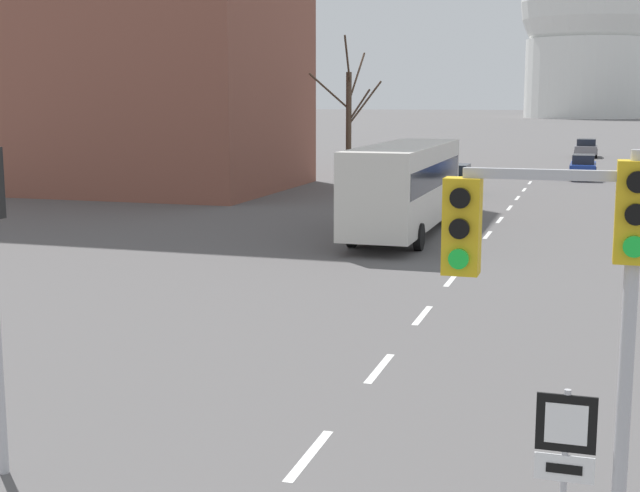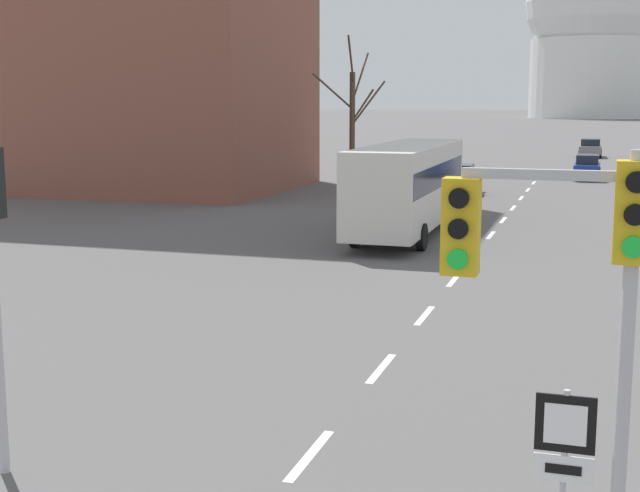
# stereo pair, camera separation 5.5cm
# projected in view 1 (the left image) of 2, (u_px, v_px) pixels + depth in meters

# --- Properties ---
(lane_stripe_1) EXTENTS (0.16, 2.00, 0.01)m
(lane_stripe_1) POSITION_uv_depth(u_px,v_px,m) (309.00, 455.00, 13.19)
(lane_stripe_1) COLOR silver
(lane_stripe_1) RESTS_ON ground_plane
(lane_stripe_2) EXTENTS (0.16, 2.00, 0.01)m
(lane_stripe_2) POSITION_uv_depth(u_px,v_px,m) (380.00, 368.00, 17.44)
(lane_stripe_2) COLOR silver
(lane_stripe_2) RESTS_ON ground_plane
(lane_stripe_3) EXTENTS (0.16, 2.00, 0.01)m
(lane_stripe_3) POSITION_uv_depth(u_px,v_px,m) (422.00, 315.00, 21.68)
(lane_stripe_3) COLOR silver
(lane_stripe_3) RESTS_ON ground_plane
(lane_stripe_4) EXTENTS (0.16, 2.00, 0.01)m
(lane_stripe_4) POSITION_uv_depth(u_px,v_px,m) (451.00, 280.00, 25.92)
(lane_stripe_4) COLOR silver
(lane_stripe_4) RESTS_ON ground_plane
(lane_stripe_5) EXTENTS (0.16, 2.00, 0.01)m
(lane_stripe_5) POSITION_uv_depth(u_px,v_px,m) (472.00, 254.00, 30.16)
(lane_stripe_5) COLOR silver
(lane_stripe_5) RESTS_ON ground_plane
(lane_stripe_6) EXTENTS (0.16, 2.00, 0.01)m
(lane_stripe_6) POSITION_uv_depth(u_px,v_px,m) (488.00, 235.00, 34.40)
(lane_stripe_6) COLOR silver
(lane_stripe_6) RESTS_ON ground_plane
(lane_stripe_7) EXTENTS (0.16, 2.00, 0.01)m
(lane_stripe_7) POSITION_uv_depth(u_px,v_px,m) (500.00, 220.00, 38.64)
(lane_stripe_7) COLOR silver
(lane_stripe_7) RESTS_ON ground_plane
(lane_stripe_8) EXTENTS (0.16, 2.00, 0.01)m
(lane_stripe_8) POSITION_uv_depth(u_px,v_px,m) (509.00, 208.00, 42.88)
(lane_stripe_8) COLOR silver
(lane_stripe_8) RESTS_ON ground_plane
(lane_stripe_9) EXTENTS (0.16, 2.00, 0.01)m
(lane_stripe_9) POSITION_uv_depth(u_px,v_px,m) (517.00, 198.00, 47.12)
(lane_stripe_9) COLOR silver
(lane_stripe_9) RESTS_ON ground_plane
(lane_stripe_10) EXTENTS (0.16, 2.00, 0.01)m
(lane_stripe_10) POSITION_uv_depth(u_px,v_px,m) (524.00, 190.00, 51.36)
(lane_stripe_10) COLOR silver
(lane_stripe_10) RESTS_ON ground_plane
(lane_stripe_11) EXTENTS (0.16, 2.00, 0.01)m
(lane_stripe_11) POSITION_uv_depth(u_px,v_px,m) (530.00, 183.00, 55.61)
(lane_stripe_11) COLOR silver
(lane_stripe_11) RESTS_ON ground_plane
(lane_stripe_12) EXTENTS (0.16, 2.00, 0.01)m
(lane_stripe_12) POSITION_uv_depth(u_px,v_px,m) (535.00, 177.00, 59.85)
(lane_stripe_12) COLOR silver
(lane_stripe_12) RESTS_ON ground_plane
(traffic_signal_near_right) EXTENTS (1.96, 0.34, 4.76)m
(traffic_signal_near_right) POSITION_uv_depth(u_px,v_px,m) (569.00, 270.00, 8.53)
(traffic_signal_near_right) COLOR #B2B2B7
(traffic_signal_near_right) RESTS_ON ground_plane
(route_sign_post) EXTENTS (0.60, 0.08, 2.33)m
(route_sign_post) POSITION_uv_depth(u_px,v_px,m) (564.00, 461.00, 9.06)
(route_sign_post) COLOR #B2B2B7
(route_sign_post) RESTS_ON ground_plane
(sedan_near_left) EXTENTS (1.68, 4.57, 1.61)m
(sedan_near_left) POSITION_uv_depth(u_px,v_px,m) (583.00, 166.00, 57.94)
(sedan_near_left) COLOR navy
(sedan_near_left) RESTS_ON ground_plane
(sedan_near_right) EXTENTS (1.82, 4.01, 1.67)m
(sedan_near_right) POSITION_uv_depth(u_px,v_px,m) (455.00, 179.00, 48.78)
(sedan_near_right) COLOR #2D4C33
(sedan_near_right) RESTS_ON ground_plane
(sedan_mid_centre) EXTENTS (1.97, 4.19, 1.64)m
(sedan_mid_centre) POSITION_uv_depth(u_px,v_px,m) (586.00, 148.00, 79.48)
(sedan_mid_centre) COLOR slate
(sedan_mid_centre) RESTS_ON ground_plane
(city_bus) EXTENTS (2.66, 10.80, 3.48)m
(city_bus) POSITION_uv_depth(u_px,v_px,m) (405.00, 182.00, 33.97)
(city_bus) COLOR beige
(city_bus) RESTS_ON ground_plane
(bare_tree_left_near) EXTENTS (3.85, 4.89, 8.53)m
(bare_tree_left_near) POSITION_uv_depth(u_px,v_px,m) (349.00, 122.00, 50.07)
(bare_tree_left_near) COLOR brown
(bare_tree_left_near) RESTS_ON ground_plane
(capitol_dome) EXTENTS (34.11, 34.11, 48.18)m
(capitol_dome) POSITION_uv_depth(u_px,v_px,m) (587.00, 27.00, 232.14)
(capitol_dome) COLOR silver
(capitol_dome) RESTS_ON ground_plane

